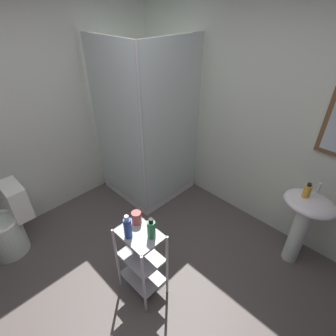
% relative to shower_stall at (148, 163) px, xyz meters
% --- Properties ---
extents(ground_plane, '(4.20, 4.20, 0.02)m').
position_rel_shower_stall_xyz_m(ground_plane, '(1.19, -1.22, -0.47)').
color(ground_plane, '#564E4A').
extents(wall_back, '(4.20, 0.14, 2.50)m').
position_rel_shower_stall_xyz_m(wall_back, '(1.20, 0.62, 0.79)').
color(wall_back, silver).
rests_on(wall_back, ground_plane).
extents(wall_left, '(0.10, 4.20, 2.50)m').
position_rel_shower_stall_xyz_m(wall_left, '(-0.66, -1.22, 0.79)').
color(wall_left, silver).
rests_on(wall_left, ground_plane).
extents(shower_stall, '(0.92, 0.92, 2.00)m').
position_rel_shower_stall_xyz_m(shower_stall, '(0.00, 0.00, 0.00)').
color(shower_stall, white).
rests_on(shower_stall, ground_plane).
extents(pedestal_sink, '(0.46, 0.37, 0.81)m').
position_rel_shower_stall_xyz_m(pedestal_sink, '(1.88, 0.30, 0.12)').
color(pedestal_sink, white).
rests_on(pedestal_sink, ground_plane).
extents(sink_faucet, '(0.03, 0.03, 0.10)m').
position_rel_shower_stall_xyz_m(sink_faucet, '(1.88, 0.42, 0.40)').
color(sink_faucet, silver).
rests_on(sink_faucet, pedestal_sink).
extents(toilet, '(0.37, 0.49, 0.76)m').
position_rel_shower_stall_xyz_m(toilet, '(-0.29, -1.68, -0.15)').
color(toilet, white).
rests_on(toilet, ground_plane).
extents(storage_cart, '(0.38, 0.28, 0.74)m').
position_rel_shower_stall_xyz_m(storage_cart, '(1.06, -1.01, -0.03)').
color(storage_cart, silver).
rests_on(storage_cart, ground_plane).
extents(hand_soap_bottle, '(0.06, 0.06, 0.14)m').
position_rel_shower_stall_xyz_m(hand_soap_bottle, '(1.83, 0.28, 0.41)').
color(hand_soap_bottle, gold).
rests_on(hand_soap_bottle, pedestal_sink).
extents(body_wash_bottle_green, '(0.06, 0.06, 0.19)m').
position_rel_shower_stall_xyz_m(body_wash_bottle_green, '(1.15, -0.96, 0.36)').
color(body_wash_bottle_green, '#36975B').
rests_on(body_wash_bottle_green, storage_cart).
extents(shampoo_bottle_blue, '(0.06, 0.06, 0.21)m').
position_rel_shower_stall_xyz_m(shampoo_bottle_blue, '(1.02, -1.09, 0.37)').
color(shampoo_bottle_blue, '#2C4DAF').
rests_on(shampoo_bottle_blue, storage_cart).
extents(rinse_cup, '(0.08, 0.08, 0.11)m').
position_rel_shower_stall_xyz_m(rinse_cup, '(0.96, -0.95, 0.33)').
color(rinse_cup, '#B24742').
rests_on(rinse_cup, storage_cart).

